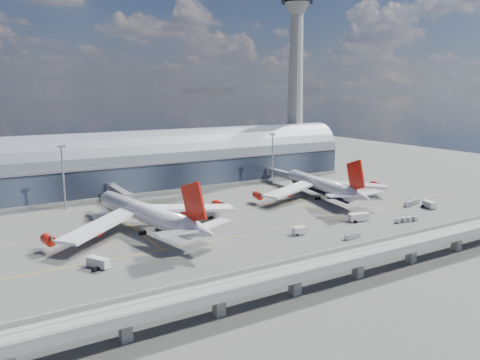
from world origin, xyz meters
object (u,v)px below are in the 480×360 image
airliner_left (148,214)px  service_truck_3 (429,204)px  floodlight_mast_right (272,157)px  cargo_train_2 (412,203)px  service_truck_4 (211,213)px  service_truck_5 (101,217)px  service_truck_0 (98,263)px  cargo_train_1 (406,219)px  control_tower (296,82)px  cargo_train_0 (352,236)px  airliner_right (322,186)px  service_truck_2 (359,217)px  floodlight_mast_left (63,176)px  service_truck_1 (299,231)px

airliner_left → service_truck_3: bearing=-24.8°
floodlight_mast_right → cargo_train_2: 71.55m
service_truck_4 → service_truck_5: bearing=131.3°
airliner_left → service_truck_3: size_ratio=11.58×
service_truck_0 → cargo_train_1: 107.50m
control_tower → service_truck_3: size_ratio=16.88×
service_truck_0 → cargo_train_1: service_truck_0 is taller
service_truck_5 → floodlight_mast_right: bearing=-23.2°
floodlight_mast_right → cargo_train_0: size_ratio=3.79×
airliner_left → cargo_train_2: bearing=-21.5°
control_tower → cargo_train_2: size_ratio=9.32×
service_truck_0 → cargo_train_1: (106.82, -12.09, -0.60)m
floodlight_mast_right → cargo_train_2: floodlight_mast_right is taller
control_tower → service_truck_3: bearing=-95.0°
airliner_right → service_truck_2: bearing=-100.8°
airliner_right → service_truck_0: 110.74m
control_tower → service_truck_3: (-8.88, -100.76, -50.22)m
floodlight_mast_left → airliner_left: 49.52m
floodlight_mast_left → cargo_train_2: (124.58, -65.98, -12.68)m
floodlight_mast_left → airliner_right: size_ratio=0.39×
service_truck_5 → floodlight_mast_left: bearing=71.0°
service_truck_3 → service_truck_1: bearing=-165.3°
airliner_right → control_tower: bearing=71.4°
service_truck_1 → cargo_train_2: service_truck_1 is taller
airliner_left → cargo_train_2: 108.74m
cargo_train_0 → service_truck_0: bearing=85.1°
service_truck_1 → cargo_train_1: size_ratio=0.47×
service_truck_3 → cargo_train_0: (-54.80, -13.47, -0.64)m
service_truck_0 → service_truck_4: (49.31, 29.58, 0.21)m
service_truck_3 → cargo_train_2: bearing=116.2°
cargo_train_0 → service_truck_2: bearing=-42.9°
floodlight_mast_right → cargo_train_2: size_ratio=2.33×
floodlight_mast_right → service_truck_5: floodlight_mast_right is taller
service_truck_1 → control_tower: bearing=-29.6°
cargo_train_1 → cargo_train_2: 27.74m
control_tower → service_truck_1: bearing=-126.5°
service_truck_5 → cargo_train_2: service_truck_5 is taller
cargo_train_0 → cargo_train_1: size_ratio=0.68×
airliner_right → cargo_train_1: size_ratio=6.59×
service_truck_3 → cargo_train_0: service_truck_3 is taller
control_tower → cargo_train_0: size_ratio=15.19×
service_truck_5 → service_truck_1: bearing=-82.1°
service_truck_2 → service_truck_5: 93.73m
service_truck_3 → service_truck_4: size_ratio=0.97×
cargo_train_0 → service_truck_5: bearing=52.5°
floodlight_mast_left → cargo_train_0: floodlight_mast_left is taller
floodlight_mast_left → service_truck_2: (87.81, -72.42, -12.15)m
airliner_left → airliner_right: (82.84, 8.62, -0.74)m
service_truck_1 → service_truck_4: 36.98m
floodlight_mast_left → cargo_train_2: floodlight_mast_left is taller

